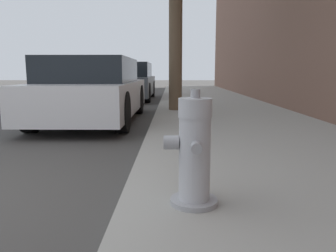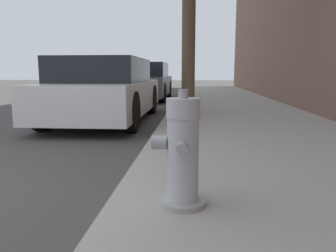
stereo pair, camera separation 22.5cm
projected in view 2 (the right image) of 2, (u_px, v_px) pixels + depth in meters
name	position (u px, v px, depth m)	size (l,w,h in m)	color
fire_hydrant	(182.00, 154.00, 2.22)	(0.38, 0.39, 0.80)	#97979C
parked_car_near	(106.00, 90.00, 6.88)	(1.78, 4.27, 1.31)	silver
parked_car_mid	(146.00, 82.00, 12.35)	(1.72, 4.15, 1.37)	#4C5156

